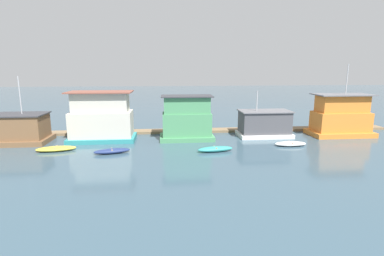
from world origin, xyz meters
TOP-DOWN VIEW (x-y plane):
  - ground_plane at (0.00, 0.00)m, footprint 200.00×200.00m
  - dock_walkway at (0.00, 3.45)m, footprint 51.00×1.79m
  - houseboat_brown at (-18.32, -0.47)m, footprint 5.67×4.16m
  - houseboat_teal at (-9.90, -0.07)m, footprint 7.17×3.92m
  - houseboat_green at (-0.54, -0.49)m, footprint 5.99×3.32m
  - houseboat_white at (8.63, 0.28)m, footprint 6.11×3.54m
  - houseboat_orange at (17.80, -0.00)m, footprint 7.12×3.99m
  - dinghy_yellow at (-13.56, -4.12)m, footprint 3.88×1.99m
  - dinghy_navy at (-7.99, -5.49)m, footprint 3.49×1.77m
  - dinghy_teal at (1.82, -5.77)m, footprint 3.62×1.55m
  - dinghy_white at (9.97, -4.26)m, footprint 3.29×1.37m
  - mooring_post_near_right at (1.78, 2.30)m, footprint 0.27×0.27m

SIDE VIEW (x-z plane):
  - ground_plane at x=0.00m, z-range 0.00..0.00m
  - dock_walkway at x=0.00m, z-range 0.00..0.30m
  - dinghy_white at x=9.97m, z-range 0.00..0.43m
  - dinghy_yellow at x=-13.56m, z-range 0.00..0.44m
  - dinghy_navy at x=-7.99m, z-range 0.00..0.47m
  - dinghy_teal at x=1.82m, z-range 0.00..0.51m
  - mooring_post_near_right at x=1.78m, z-range 0.00..1.65m
  - houseboat_white at x=8.63m, z-range -1.18..4.15m
  - houseboat_brown at x=-18.32m, z-range -2.04..5.06m
  - houseboat_orange at x=17.80m, z-range -2.01..6.35m
  - houseboat_green at x=-0.54m, z-range -0.17..4.77m
  - houseboat_teal at x=-9.90m, z-range -0.25..5.18m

